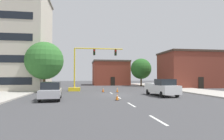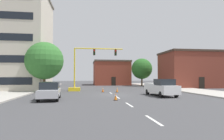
# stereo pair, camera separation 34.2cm
# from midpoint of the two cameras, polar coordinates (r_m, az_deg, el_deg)

# --- Properties ---
(ground_plane) EXTENTS (160.00, 160.00, 0.00)m
(ground_plane) POSITION_cam_midpoint_polar(r_m,az_deg,el_deg) (23.96, 0.87, -7.40)
(ground_plane) COLOR #424244
(sidewalk_left) EXTENTS (6.00, 56.00, 0.14)m
(sidewalk_left) POSITION_cam_midpoint_polar(r_m,az_deg,el_deg) (33.11, -25.32, -5.59)
(sidewalk_left) COLOR #B2ADA3
(sidewalk_left) RESTS_ON ground_plane
(sidewalk_right) EXTENTS (6.00, 56.00, 0.14)m
(sidewalk_right) POSITION_cam_midpoint_polar(r_m,az_deg,el_deg) (36.00, 20.54, -5.35)
(sidewalk_right) COLOR #B2ADA3
(sidewalk_right) RESTS_ON ground_plane
(lane_stripe_seg_0) EXTENTS (0.16, 2.40, 0.01)m
(lane_stripe_seg_0) POSITION_cam_midpoint_polar(r_m,az_deg,el_deg) (10.50, 13.21, -14.34)
(lane_stripe_seg_0) COLOR silver
(lane_stripe_seg_0) RESTS_ON ground_plane
(lane_stripe_seg_1) EXTENTS (0.16, 2.40, 0.01)m
(lane_stripe_seg_1) POSITION_cam_midpoint_polar(r_m,az_deg,el_deg) (15.68, 5.78, -10.25)
(lane_stripe_seg_1) COLOR silver
(lane_stripe_seg_1) RESTS_ON ground_plane
(lane_stripe_seg_2) EXTENTS (0.16, 2.40, 0.01)m
(lane_stripe_seg_2) POSITION_cam_midpoint_polar(r_m,az_deg,el_deg) (21.02, 2.16, -8.15)
(lane_stripe_seg_2) COLOR silver
(lane_stripe_seg_2) RESTS_ON ground_plane
(lane_stripe_seg_3) EXTENTS (0.16, 2.40, 0.01)m
(lane_stripe_seg_3) POSITION_cam_midpoint_polar(r_m,az_deg,el_deg) (26.42, 0.02, -6.89)
(lane_stripe_seg_3) COLOR silver
(lane_stripe_seg_3) RESTS_ON ground_plane
(building_tall_left) EXTENTS (12.78, 11.35, 16.49)m
(building_tall_left) POSITION_cam_midpoint_polar(r_m,az_deg,el_deg) (37.83, -27.71, 7.36)
(building_tall_left) COLOR beige
(building_tall_left) RESTS_ON ground_plane
(building_brick_center) EXTENTS (9.70, 10.19, 6.57)m
(building_brick_center) POSITION_cam_midpoint_polar(r_m,az_deg,el_deg) (53.51, -0.13, -0.88)
(building_brick_center) COLOR brown
(building_brick_center) RESTS_ON ground_plane
(building_row_right) EXTENTS (11.25, 8.50, 7.48)m
(building_row_right) POSITION_cam_midpoint_polar(r_m,az_deg,el_deg) (43.49, 22.40, 0.13)
(building_row_right) COLOR brown
(building_row_right) RESTS_ON ground_plane
(traffic_signal_gantry) EXTENTS (8.61, 1.20, 6.83)m
(traffic_signal_gantry) POSITION_cam_midpoint_polar(r_m,az_deg,el_deg) (30.53, -8.80, -2.05)
(traffic_signal_gantry) COLOR yellow
(traffic_signal_gantry) RESTS_ON ground_plane
(tree_right_far) EXTENTS (4.97, 4.97, 6.66)m
(tree_right_far) POSITION_cam_midpoint_polar(r_m,az_deg,el_deg) (46.68, 9.09, 0.37)
(tree_right_far) COLOR #4C3823
(tree_right_far) RESTS_ON ground_plane
(tree_left_near) EXTENTS (5.56, 5.56, 7.41)m
(tree_left_near) POSITION_cam_midpoint_polar(r_m,az_deg,el_deg) (30.07, -19.16, 2.62)
(tree_left_near) COLOR #4C3823
(tree_left_near) RESTS_ON ground_plane
(pickup_truck_white) EXTENTS (2.40, 5.54, 1.99)m
(pickup_truck_white) POSITION_cam_midpoint_polar(r_m,az_deg,el_deg) (23.27, 14.82, -5.09)
(pickup_truck_white) COLOR white
(pickup_truck_white) RESTS_ON ground_plane
(sedan_silver_near_left) EXTENTS (2.16, 4.62, 1.74)m
(sedan_silver_near_left) POSITION_cam_midpoint_polar(r_m,az_deg,el_deg) (19.62, -17.60, -5.91)
(sedan_silver_near_left) COLOR #B7B7BC
(sedan_silver_near_left) RESTS_ON ground_plane
(traffic_cone_roadside_a) EXTENTS (0.36, 0.36, 0.70)m
(traffic_cone_roadside_a) POSITION_cam_midpoint_polar(r_m,az_deg,el_deg) (18.37, 1.65, -7.97)
(traffic_cone_roadside_a) COLOR black
(traffic_cone_roadside_a) RESTS_ON ground_plane
(traffic_cone_roadside_b) EXTENTS (0.36, 0.36, 0.76)m
(traffic_cone_roadside_b) POSITION_cam_midpoint_polar(r_m,az_deg,el_deg) (27.97, -2.41, -5.86)
(traffic_cone_roadside_b) COLOR black
(traffic_cone_roadside_b) RESTS_ON ground_plane
(traffic_cone_roadside_c) EXTENTS (0.36, 0.36, 0.77)m
(traffic_cone_roadside_c) POSITION_cam_midpoint_polar(r_m,az_deg,el_deg) (27.73, 1.88, -5.89)
(traffic_cone_roadside_c) COLOR black
(traffic_cone_roadside_c) RESTS_ON ground_plane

